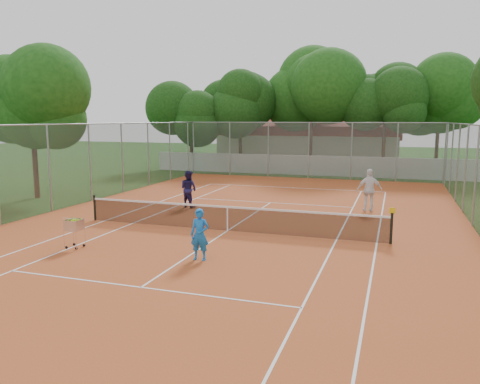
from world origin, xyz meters
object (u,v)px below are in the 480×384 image
(player_far_left, at_px, (189,189))
(clubhouse, at_px, (310,140))
(tennis_net, at_px, (227,218))
(ball_hopper, at_px, (74,232))
(player_near, at_px, (200,235))
(player_far_right, at_px, (369,190))

(player_far_left, bearing_deg, clubhouse, -74.94)
(clubhouse, bearing_deg, player_far_left, -93.28)
(tennis_net, height_order, clubhouse, clubhouse)
(tennis_net, xyz_separation_m, player_far_left, (-3.44, 3.96, 0.40))
(tennis_net, distance_m, ball_hopper, 5.53)
(clubhouse, xyz_separation_m, ball_hopper, (-1.96, -32.85, -1.65))
(player_near, distance_m, player_far_left, 8.65)
(clubhouse, relative_size, player_far_right, 8.38)
(clubhouse, bearing_deg, tennis_net, -86.05)
(player_near, xyz_separation_m, ball_hopper, (-4.44, -0.10, -0.26))
(player_near, height_order, ball_hopper, player_near)
(player_near, bearing_deg, ball_hopper, 176.80)
(clubhouse, relative_size, ball_hopper, 15.53)
(player_far_left, height_order, ball_hopper, player_far_left)
(tennis_net, bearing_deg, player_far_right, 49.84)
(player_far_left, relative_size, player_far_right, 0.91)
(player_far_left, bearing_deg, tennis_net, 149.27)
(tennis_net, distance_m, player_far_left, 5.26)
(player_near, relative_size, player_far_right, 0.80)
(tennis_net, relative_size, clubhouse, 0.72)
(tennis_net, xyz_separation_m, player_far_right, (4.88, 5.78, 0.49))
(player_far_right, relative_size, ball_hopper, 1.85)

